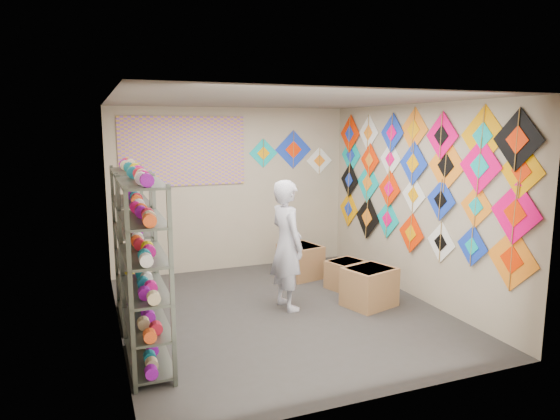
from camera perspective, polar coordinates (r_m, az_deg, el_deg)
name	(u,v)px	position (r m, az deg, el deg)	size (l,w,h in m)	color
ground	(281,312)	(6.63, 0.14, -11.61)	(4.50, 4.50, 0.00)	#312E2B
room_walls	(281,187)	(6.23, 0.14, 2.64)	(4.50, 4.50, 4.50)	tan
shelf_rack_front	(145,274)	(5.14, -15.18, -7.12)	(0.40, 1.10, 1.90)	#4C5147
shelf_rack_back	(133,245)	(6.39, -16.45, -3.90)	(0.40, 1.10, 1.90)	#4C5147
string_spools	(138,250)	(5.74, -15.93, -4.42)	(0.12, 2.36, 0.12)	#ED118F
kite_wall_display	(416,179)	(7.15, 15.24, 3.40)	(0.06, 4.30, 2.09)	orange
back_wall_kites	(292,153)	(8.68, 1.40, 6.48)	(1.55, 0.02, 0.78)	#08B1AD
poster	(183,151)	(8.13, -10.98, 6.60)	(2.00, 0.01, 1.10)	#8150AD
shopkeeper	(287,245)	(6.56, 0.79, -4.00)	(0.48, 0.67, 1.72)	silver
carton_a	(369,287)	(6.89, 10.18, -8.64)	(0.63, 0.52, 0.52)	#9E6D45
carton_b	(346,274)	(7.57, 7.50, -7.30)	(0.51, 0.42, 0.42)	#9E6D45
carton_c	(300,261)	(8.02, 2.35, -5.88)	(0.54, 0.60, 0.52)	#9E6D45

